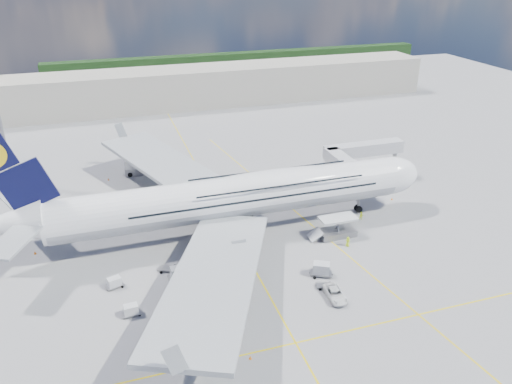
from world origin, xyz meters
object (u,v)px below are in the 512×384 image
object	(u,v)px
airliner	(234,197)
cone_wing_right_inner	(199,287)
cargo_loader	(336,230)
crew_wing	(232,288)
dolly_row_b	(168,268)
dolly_back	(114,282)
cone_wing_right_outer	(250,357)
dolly_row_c	(178,273)
light_mast	(1,125)
crew_van	(348,242)
dolly_nose_far	(321,269)
crew_loader	(361,216)
cone_wing_left_inner	(190,202)
jet_bridge	(356,156)
cone_wing_left_outer	(108,179)
dolly_row_a	(131,310)
catering_truck_outer	(139,167)
baggage_tug	(212,261)
cone_tail	(35,253)
cone_nose	(392,199)
service_van	(335,294)
crew_tug	(217,294)
crew_nose	(341,218)
dolly_nose_near	(325,286)

from	to	relation	value
airliner	cone_wing_right_inner	bearing A→B (deg)	-123.09
cargo_loader	crew_wing	xyz separation A→B (m)	(-21.83, -10.29, -0.43)
dolly_row_b	dolly_back	size ratio (longest dim) A/B	1.19
airliner	cone_wing_right_outer	distance (m)	32.28
cone_wing_right_inner	dolly_row_c	bearing A→B (deg)	126.07
light_mast	crew_van	xyz separation A→B (m)	(57.18, -45.86, -12.30)
dolly_nose_far	crew_loader	bearing A→B (deg)	71.74
cargo_loader	cone_wing_left_inner	distance (m)	30.22
dolly_row_c	crew_wing	distance (m)	9.05
jet_bridge	dolly_row_c	distance (m)	47.60
dolly_row_c	crew_van	world-z (taller)	dolly_row_c
cargo_loader	jet_bridge	bearing A→B (deg)	54.25
crew_wing	cone_wing_left_outer	distance (m)	49.88
dolly_row_a	crew_loader	size ratio (longest dim) A/B	1.64
catering_truck_outer	cone_wing_right_outer	distance (m)	62.69
airliner	dolly_nose_far	bearing A→B (deg)	-62.36
dolly_row_a	dolly_row_c	distance (m)	10.13
crew_van	baggage_tug	bearing A→B (deg)	64.50
cone_wing_right_outer	cone_tail	bearing A→B (deg)	128.76
light_mast	cone_nose	world-z (taller)	light_mast
dolly_back	dolly_nose_far	xyz separation A→B (m)	(30.59, -6.55, 0.28)
service_van	crew_van	distance (m)	14.84
service_van	cargo_loader	bearing A→B (deg)	67.43
light_mast	cone_tail	xyz separation A→B (m)	(6.64, -32.25, -12.93)
crew_tug	airliner	bearing A→B (deg)	57.22
crew_van	cone_wing_left_outer	size ratio (longest dim) A/B	3.47
crew_wing	dolly_row_b	bearing A→B (deg)	62.16
dolly_row_c	cone_wing_right_inner	xyz separation A→B (m)	(2.44, -3.35, -0.85)
cargo_loader	cone_nose	distance (m)	19.72
cargo_loader	cone_wing_right_outer	xyz separation A→B (m)	(-23.16, -23.79, -1.01)
airliner	cone_wing_left_outer	xyz separation A→B (m)	(-20.53, 30.09, -6.62)
dolly_row_a	service_van	bearing A→B (deg)	-13.80
dolly_row_a	cone_tail	size ratio (longest dim) A/B	4.77
baggage_tug	cone_tail	bearing A→B (deg)	160.88
light_mast	cone_nose	xyz separation A→B (m)	(74.02, -32.53, -12.96)
dolly_row_a	baggage_tug	size ratio (longest dim) A/B	0.89
cone_wing_right_outer	airliner	bearing A→B (deg)	77.93
dolly_row_a	crew_wing	xyz separation A→B (m)	(14.49, 0.64, -0.06)
jet_bridge	crew_loader	world-z (taller)	jet_bridge
dolly_row_c	crew_tug	xyz separation A→B (m)	(4.45, -6.73, -0.17)
catering_truck_outer	cone_wing_left_inner	size ratio (longest dim) A/B	11.28
crew_loader	cone_tail	distance (m)	57.59
crew_nose	cone_wing_right_inner	distance (m)	31.48
dolly_row_c	crew_van	xyz separation A→B (m)	(28.99, 0.57, -0.19)
dolly_back	service_van	xyz separation A→B (m)	(30.13, -12.42, -0.17)
dolly_row_a	dolly_row_c	xyz separation A→B (m)	(7.68, 6.60, 0.20)
baggage_tug	crew_tug	bearing A→B (deg)	-93.22
light_mast	crew_loader	world-z (taller)	light_mast
dolly_nose_near	baggage_tug	bearing A→B (deg)	160.73
dolly_nose_near	crew_van	world-z (taller)	crew_van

